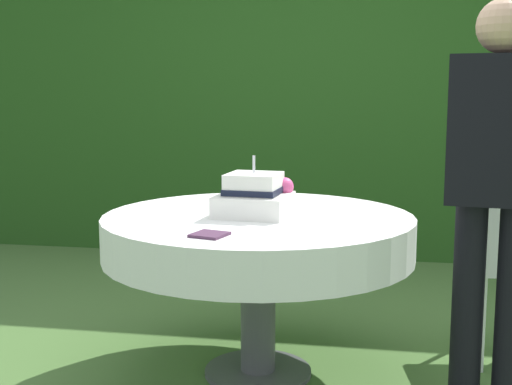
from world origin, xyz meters
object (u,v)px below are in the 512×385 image
at_px(serving_plate_near, 251,196).
at_px(standing_person, 496,183).
at_px(cake_table, 258,237).
at_px(serving_plate_far, 282,198).
at_px(napkin_stack, 210,235).
at_px(wedding_cake, 255,197).

relative_size(serving_plate_near, standing_person, 0.08).
xyz_separation_m(cake_table, serving_plate_far, (0.05, 0.44, 0.11)).
bearing_deg(napkin_stack, standing_person, 11.08).
height_order(serving_plate_near, standing_person, standing_person).
relative_size(cake_table, serving_plate_near, 10.04).
xyz_separation_m(cake_table, napkin_stack, (-0.10, -0.47, 0.11)).
height_order(serving_plate_far, napkin_stack, same).
distance_m(wedding_cake, standing_person, 1.00).
bearing_deg(napkin_stack, wedding_cake, 78.78).
xyz_separation_m(wedding_cake, serving_plate_far, (0.06, 0.45, -0.08)).
bearing_deg(serving_plate_far, cake_table, -96.05).
bearing_deg(serving_plate_near, cake_table, -75.75).
distance_m(wedding_cake, napkin_stack, 0.47).
relative_size(serving_plate_far, standing_person, 0.08).
xyz_separation_m(cake_table, wedding_cake, (-0.01, -0.01, 0.18)).
xyz_separation_m(serving_plate_near, standing_person, (1.07, -0.76, 0.19)).
relative_size(serving_plate_far, napkin_stack, 1.08).
height_order(wedding_cake, standing_person, standing_person).
bearing_deg(wedding_cake, serving_plate_near, 102.75).
bearing_deg(napkin_stack, cake_table, 77.61).
bearing_deg(serving_plate_near, standing_person, -35.33).
distance_m(cake_table, serving_plate_near, 0.52).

